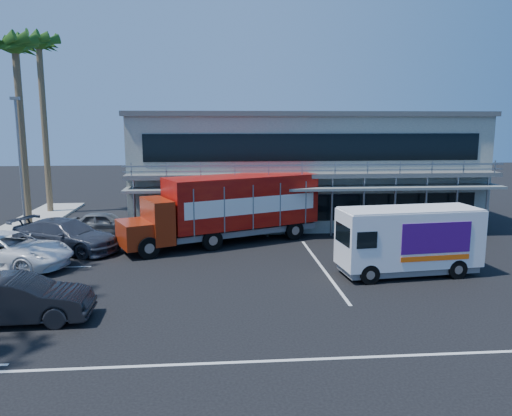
{
  "coord_description": "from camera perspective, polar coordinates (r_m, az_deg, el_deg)",
  "views": [
    {
      "loc": [
        -2.95,
        -19.09,
        6.69
      ],
      "look_at": [
        -0.81,
        6.14,
        2.3
      ],
      "focal_mm": 35.0,
      "sensor_mm": 36.0,
      "label": 1
    }
  ],
  "objects": [
    {
      "name": "light_pole_far",
      "position": [
        32.2,
        -25.38,
        5.0
      ],
      "size": [
        0.5,
        0.25,
        8.09
      ],
      "color": "gray",
      "rests_on": "ground"
    },
    {
      "name": "white_van",
      "position": [
        22.89,
        17.03,
        -3.49
      ],
      "size": [
        6.3,
        2.71,
        2.99
      ],
      "rotation": [
        0.0,
        0.0,
        0.1
      ],
      "color": "white",
      "rests_on": "ground"
    },
    {
      "name": "red_truck",
      "position": [
        27.69,
        -3.04,
        0.18
      ],
      "size": [
        11.16,
        6.75,
        3.73
      ],
      "rotation": [
        0.0,
        0.0,
        0.41
      ],
      "color": "maroon",
      "rests_on": "ground"
    },
    {
      "name": "parked_car_c",
      "position": [
        25.76,
        -26.54,
        -4.37
      ],
      "size": [
        6.51,
        4.3,
        1.66
      ],
      "primitive_type": "imported",
      "rotation": [
        0.0,
        0.0,
        1.29
      ],
      "color": "white",
      "rests_on": "ground"
    },
    {
      "name": "parked_car_b",
      "position": [
        18.82,
        -25.6,
        -9.41
      ],
      "size": [
        4.9,
        1.83,
        1.6
      ],
      "primitive_type": "imported",
      "rotation": [
        0.0,
        0.0,
        1.6
      ],
      "color": "black",
      "rests_on": "ground"
    },
    {
      "name": "palm_e",
      "position": [
        34.39,
        -25.77,
        15.38
      ],
      "size": [
        2.8,
        2.8,
        12.25
      ],
      "color": "brown",
      "rests_on": "ground"
    },
    {
      "name": "parked_car_d",
      "position": [
        27.74,
        -20.91,
        -2.98
      ],
      "size": [
        6.3,
        4.57,
        1.7
      ],
      "primitive_type": "imported",
      "rotation": [
        0.0,
        0.0,
        1.15
      ],
      "color": "#2F333E",
      "rests_on": "ground"
    },
    {
      "name": "ground",
      "position": [
        20.44,
        3.78,
        -9.29
      ],
      "size": [
        120.0,
        120.0,
        0.0
      ],
      "primitive_type": "plane",
      "color": "black",
      "rests_on": "ground"
    },
    {
      "name": "palm_f",
      "position": [
        39.79,
        -23.53,
        15.95
      ],
      "size": [
        2.8,
        2.8,
        13.25
      ],
      "color": "brown",
      "rests_on": "ground"
    },
    {
      "name": "building",
      "position": [
        34.67,
        5.08,
        4.78
      ],
      "size": [
        22.4,
        12.0,
        7.3
      ],
      "color": "gray",
      "rests_on": "ground"
    },
    {
      "name": "parked_car_e",
      "position": [
        31.18,
        -16.88,
        -1.67
      ],
      "size": [
        4.24,
        2.06,
        1.4
      ],
      "primitive_type": "imported",
      "rotation": [
        0.0,
        0.0,
        1.47
      ],
      "color": "slate",
      "rests_on": "ground"
    }
  ]
}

